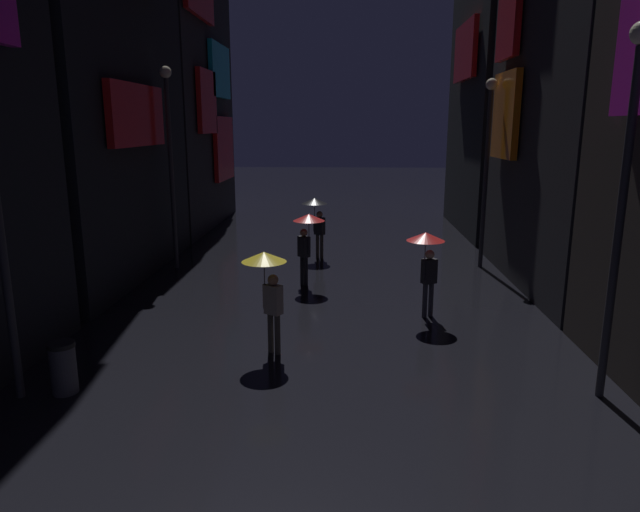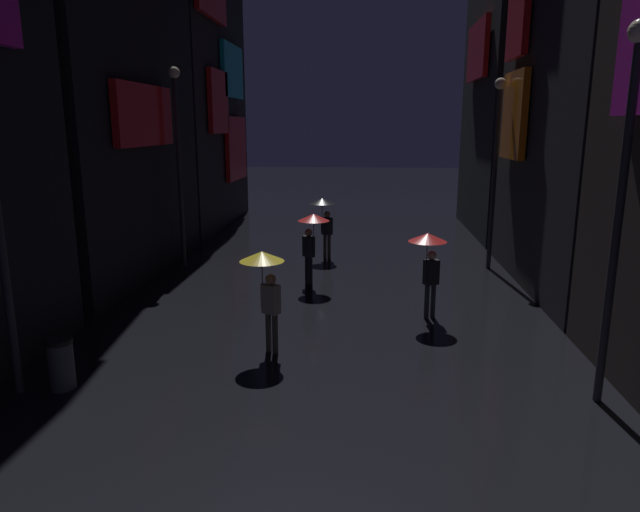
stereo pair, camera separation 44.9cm
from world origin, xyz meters
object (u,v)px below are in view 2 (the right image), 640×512
pedestrian_far_right_black (324,211)px  pedestrian_near_crossing_yellow (265,274)px  streetlamp_right_near (623,178)px  trash_bin (61,364)px  streetlamp_right_far (496,154)px  pedestrian_foreground_left_red (429,252)px  pedestrian_foreground_right_red (312,229)px  streetlamp_left_far (178,147)px

pedestrian_far_right_black → pedestrian_near_crossing_yellow: size_ratio=1.00×
streetlamp_right_near → trash_bin: bearing=-177.9°
streetlamp_right_far → trash_bin: 13.74m
pedestrian_foreground_left_red → streetlamp_right_near: streetlamp_right_near is taller
pedestrian_near_crossing_yellow → pedestrian_foreground_right_red: (0.44, 5.04, 0.00)m
streetlamp_right_near → streetlamp_left_far: streetlamp_left_far is taller
pedestrian_foreground_right_red → pedestrian_foreground_left_red: bearing=-41.6°
streetlamp_left_far → streetlamp_right_near: bearing=-40.7°
pedestrian_foreground_left_red → streetlamp_left_far: size_ratio=0.33×
pedestrian_foreground_left_red → pedestrian_foreground_right_red: same height
streetlamp_right_near → pedestrian_foreground_left_red: bearing=122.3°
streetlamp_left_far → trash_bin: (0.70, -8.95, -3.42)m
pedestrian_far_right_black → pedestrian_foreground_left_red: bearing=-64.5°
pedestrian_near_crossing_yellow → streetlamp_left_far: size_ratio=0.33×
pedestrian_foreground_left_red → streetlamp_left_far: (-7.49, 4.63, 2.22)m
trash_bin → pedestrian_near_crossing_yellow: bearing=30.9°
pedestrian_far_right_black → streetlamp_left_far: size_ratio=0.33×
pedestrian_foreground_left_red → streetlamp_right_near: (2.51, -3.97, 2.10)m
pedestrian_foreground_right_red → streetlamp_right_far: bearing=24.9°
pedestrian_foreground_left_red → streetlamp_left_far: bearing=148.2°
pedestrian_near_crossing_yellow → streetlamp_left_far: (-4.01, 6.97, 2.22)m
streetlamp_right_far → pedestrian_foreground_left_red: bearing=-115.5°
pedestrian_near_crossing_yellow → streetlamp_right_near: bearing=-15.2°
streetlamp_right_near → streetlamp_left_far: (-10.00, 8.60, 0.12)m
pedestrian_foreground_right_red → streetlamp_right_far: 6.44m
streetlamp_left_far → trash_bin: size_ratio=6.80×
streetlamp_right_far → trash_bin: streetlamp_right_far is taller
streetlamp_right_far → streetlamp_left_far: bearing=-176.4°
pedestrian_far_right_black → streetlamp_right_far: streetlamp_right_far is taller
pedestrian_near_crossing_yellow → pedestrian_foreground_left_red: bearing=33.9°
pedestrian_foreground_left_red → pedestrian_far_right_black: size_ratio=1.00×
streetlamp_right_near → streetlamp_left_far: size_ratio=0.96×
pedestrian_foreground_left_red → streetlamp_left_far: streetlamp_left_far is taller
pedestrian_foreground_left_red → pedestrian_near_crossing_yellow: size_ratio=1.00×
pedestrian_foreground_right_red → trash_bin: size_ratio=2.28×
streetlamp_right_far → streetlamp_right_near: bearing=-90.0°
pedestrian_near_crossing_yellow → pedestrian_foreground_right_red: same height
streetlamp_right_near → trash_bin: 9.87m
streetlamp_right_far → pedestrian_far_right_black: bearing=169.9°
pedestrian_foreground_left_red → pedestrian_near_crossing_yellow: 4.19m
streetlamp_right_near → pedestrian_foreground_right_red: bearing=129.8°
pedestrian_foreground_right_red → trash_bin: (-3.75, -7.01, -1.20)m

